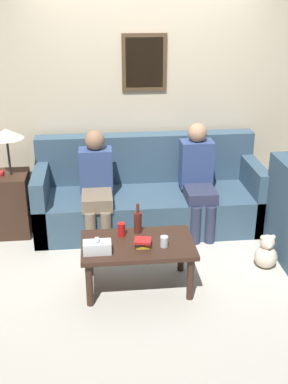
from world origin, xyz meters
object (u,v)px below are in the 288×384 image
(wine_bottle, at_px, (138,221))
(teddy_bear, at_px, (266,253))
(drinking_glass, at_px, (164,242))
(person_left, at_px, (96,182))
(couch_main, at_px, (148,197))
(coffee_table, at_px, (138,250))
(person_right, at_px, (198,176))

(wine_bottle, relative_size, teddy_bear, 0.81)
(drinking_glass, relative_size, person_left, 0.08)
(couch_main, height_order, drinking_glass, couch_main)
(coffee_table, xyz_separation_m, wine_bottle, (0.02, 0.20, 0.17))
(couch_main, bearing_deg, coffee_table, -100.54)
(wine_bottle, xyz_separation_m, drinking_glass, (0.20, -0.28, -0.06))
(couch_main, bearing_deg, drinking_glass, -90.60)
(wine_bottle, height_order, drinking_glass, wine_bottle)
(person_left, bearing_deg, wine_bottle, -67.17)
(couch_main, bearing_deg, teddy_bear, -45.73)
(person_left, xyz_separation_m, person_right, (1.07, 0.02, 0.02))
(wine_bottle, bearing_deg, coffee_table, -95.48)
(person_left, height_order, teddy_bear, person_left)
(couch_main, relative_size, drinking_glass, 25.68)
(wine_bottle, bearing_deg, drinking_glass, -55.31)
(coffee_table, relative_size, wine_bottle, 3.53)
(coffee_table, relative_size, person_right, 0.84)
(couch_main, relative_size, person_left, 2.18)
(person_left, bearing_deg, couch_main, 19.27)
(couch_main, distance_m, wine_bottle, 1.07)
(drinking_glass, relative_size, teddy_bear, 0.28)
(teddy_bear, bearing_deg, person_left, 151.94)
(person_right, bearing_deg, couch_main, 160.97)
(couch_main, bearing_deg, person_left, -160.73)
(couch_main, relative_size, wine_bottle, 8.84)
(wine_bottle, bearing_deg, person_right, 49.95)
(person_right, bearing_deg, person_left, -178.90)
(couch_main, xyz_separation_m, coffee_table, (-0.23, -1.22, 0.05))
(couch_main, height_order, person_left, person_left)
(coffee_table, relative_size, drinking_glass, 10.25)
(teddy_bear, bearing_deg, couch_main, 134.27)
(drinking_glass, bearing_deg, couch_main, 89.40)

